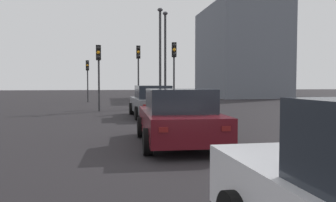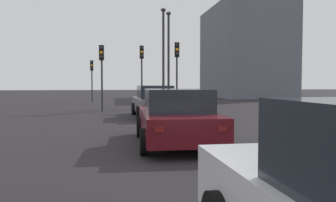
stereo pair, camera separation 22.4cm
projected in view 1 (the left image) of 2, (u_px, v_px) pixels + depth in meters
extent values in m
cube|color=black|center=(194.00, 158.00, 8.22)|extent=(160.00, 160.00, 0.20)
cube|color=slate|center=(152.00, 105.00, 17.29)|extent=(4.68, 1.90, 0.68)
cube|color=#1E232B|center=(153.00, 92.00, 17.03)|extent=(2.12, 1.62, 0.63)
cylinder|color=black|center=(164.00, 108.00, 18.88)|extent=(0.65, 0.24, 0.64)
cylinder|color=black|center=(132.00, 109.00, 18.53)|extent=(0.65, 0.24, 0.64)
cylinder|color=black|center=(176.00, 113.00, 16.07)|extent=(0.65, 0.24, 0.64)
cylinder|color=black|center=(137.00, 113.00, 15.72)|extent=(0.65, 0.24, 0.64)
cube|color=maroon|center=(174.00, 105.00, 15.12)|extent=(0.03, 0.20, 0.11)
cube|color=maroon|center=(145.00, 106.00, 14.87)|extent=(0.03, 0.20, 0.11)
cube|color=#510F16|center=(178.00, 123.00, 9.55)|extent=(4.48, 2.05, 0.66)
cube|color=#1E232B|center=(179.00, 100.00, 9.30)|extent=(2.05, 1.74, 0.61)
cylinder|color=black|center=(200.00, 126.00, 11.05)|extent=(0.65, 0.24, 0.64)
cylinder|color=black|center=(141.00, 127.00, 10.79)|extent=(0.65, 0.24, 0.64)
cylinder|color=black|center=(226.00, 140.00, 8.34)|extent=(0.65, 0.24, 0.64)
cylinder|color=black|center=(148.00, 142.00, 8.08)|extent=(0.65, 0.24, 0.64)
cube|color=maroon|center=(226.00, 129.00, 7.44)|extent=(0.04, 0.20, 0.11)
cube|color=maroon|center=(163.00, 130.00, 7.25)|extent=(0.04, 0.20, 0.11)
cylinder|color=#2D2D30|center=(174.00, 84.00, 21.32)|extent=(0.11, 0.11, 3.29)
cube|color=black|center=(174.00, 50.00, 21.15)|extent=(0.22, 0.30, 0.90)
sphere|color=black|center=(174.00, 45.00, 21.03)|extent=(0.20, 0.20, 0.20)
sphere|color=orange|center=(174.00, 50.00, 21.04)|extent=(0.20, 0.20, 0.20)
sphere|color=black|center=(174.00, 54.00, 21.06)|extent=(0.20, 0.20, 0.20)
cylinder|color=#2D2D30|center=(88.00, 86.00, 30.81)|extent=(0.11, 0.11, 2.82)
cube|color=black|center=(87.00, 65.00, 30.66)|extent=(0.21, 0.28, 0.90)
sphere|color=black|center=(87.00, 62.00, 30.54)|extent=(0.20, 0.20, 0.20)
sphere|color=orange|center=(87.00, 65.00, 30.55)|extent=(0.20, 0.20, 0.20)
sphere|color=black|center=(87.00, 68.00, 30.56)|extent=(0.20, 0.20, 0.20)
cylinder|color=#2D2D30|center=(99.00, 86.00, 20.79)|extent=(0.11, 0.11, 3.07)
cube|color=black|center=(98.00, 53.00, 20.62)|extent=(0.23, 0.30, 0.90)
sphere|color=black|center=(98.00, 48.00, 20.50)|extent=(0.20, 0.20, 0.20)
sphere|color=orange|center=(98.00, 52.00, 20.51)|extent=(0.20, 0.20, 0.20)
sphere|color=black|center=(98.00, 57.00, 20.53)|extent=(0.20, 0.20, 0.20)
cylinder|color=#2D2D30|center=(138.00, 83.00, 24.32)|extent=(0.11, 0.11, 3.42)
cube|color=black|center=(138.00, 52.00, 24.15)|extent=(0.21, 0.29, 0.90)
sphere|color=black|center=(138.00, 48.00, 24.02)|extent=(0.20, 0.20, 0.20)
sphere|color=orange|center=(138.00, 52.00, 24.04)|extent=(0.20, 0.20, 0.20)
sphere|color=black|center=(138.00, 56.00, 24.05)|extent=(0.20, 0.20, 0.20)
cylinder|color=#2D2D30|center=(160.00, 60.00, 23.34)|extent=(0.16, 0.16, 6.50)
ellipsoid|color=#4C4C51|center=(160.00, 10.00, 23.17)|extent=(0.56, 0.36, 0.24)
cylinder|color=#2D2D30|center=(165.00, 61.00, 24.29)|extent=(0.16, 0.16, 6.46)
ellipsoid|color=#4C4C51|center=(165.00, 13.00, 24.12)|extent=(0.56, 0.36, 0.24)
cube|color=slate|center=(239.00, 52.00, 42.47)|extent=(12.69, 7.99, 10.98)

